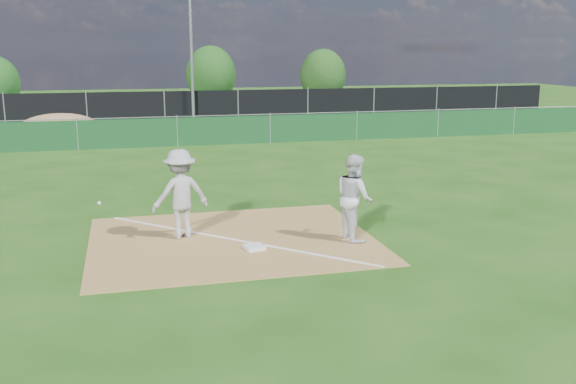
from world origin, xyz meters
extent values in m
plane|color=#1E4C10|center=(0.00, 10.00, 0.00)|extent=(90.00, 90.00, 0.00)
cube|color=olive|center=(0.00, 1.00, 0.01)|extent=(6.00, 5.00, 0.02)
cube|color=white|center=(0.00, 1.00, 0.03)|extent=(5.01, 5.01, 0.01)
cube|color=#103D1B|center=(0.00, 15.00, 0.60)|extent=(44.00, 0.05, 1.20)
ellipsoid|color=#99734A|center=(-5.00, 18.50, 0.58)|extent=(3.38, 2.60, 1.17)
cube|color=black|center=(0.00, 23.00, 0.90)|extent=(46.00, 0.04, 1.80)
cube|color=black|center=(0.00, 28.00, 0.01)|extent=(46.00, 9.00, 0.01)
cylinder|color=slate|center=(1.50, 22.70, 4.00)|extent=(0.16, 0.16, 8.00)
cube|color=white|center=(0.33, 0.23, 0.06)|extent=(0.44, 0.44, 0.08)
imported|color=#BABABC|center=(-1.04, 1.47, 0.98)|extent=(1.39, 1.01, 1.93)
sphere|color=white|center=(-2.73, 1.65, 0.84)|extent=(0.08, 0.08, 0.08)
imported|color=silver|center=(2.56, 0.45, 0.93)|extent=(0.78, 0.96, 1.87)
imported|color=#ADB0B5|center=(-6.44, 27.91, 0.74)|extent=(4.54, 2.65, 1.45)
imported|color=black|center=(-1.21, 27.14, 0.72)|extent=(4.57, 2.51, 1.43)
imported|color=black|center=(4.32, 27.63, 0.66)|extent=(4.78, 2.84, 1.30)
cylinder|color=#382316|center=(4.05, 34.45, 0.60)|extent=(0.24, 0.24, 1.19)
ellipsoid|color=#184614|center=(4.05, 34.45, 2.18)|extent=(3.57, 3.57, 4.11)
cylinder|color=#382316|center=(12.28, 33.84, 0.56)|extent=(0.24, 0.24, 1.13)
ellipsoid|color=#1B4313|center=(12.28, 33.84, 2.06)|extent=(3.38, 3.38, 3.88)
camera|label=1|loc=(-2.11, -12.11, 4.04)|focal=40.00mm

